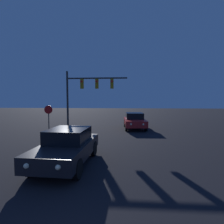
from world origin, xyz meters
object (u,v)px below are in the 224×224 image
car_far (135,120)px  car_near (68,146)px  stop_sign (49,116)px  traffic_signal_mast (86,90)px

car_far → car_near: bearing=67.7°
car_near → stop_sign: (-3.12, 5.08, 0.88)m
car_near → car_far: bearing=-107.1°
traffic_signal_mast → stop_sign: bearing=-120.7°
car_far → stop_sign: size_ratio=1.83×
traffic_signal_mast → stop_sign: traffic_signal_mast is taller
traffic_signal_mast → stop_sign: 4.60m
traffic_signal_mast → stop_sign: (-2.07, -3.48, -2.18)m
car_near → traffic_signal_mast: size_ratio=0.80×
car_near → traffic_signal_mast: 9.15m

